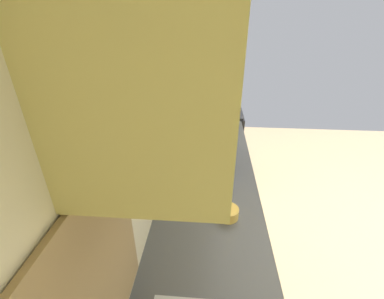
{
  "coord_description": "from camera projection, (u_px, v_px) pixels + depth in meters",
  "views": [
    {
      "loc": [
        -1.59,
        1.3,
        1.94
      ],
      "look_at": [
        -0.36,
        1.39,
        1.27
      ],
      "focal_mm": 23.97,
      "sensor_mm": 36.0,
      "label": 1
    }
  ],
  "objects": [
    {
      "name": "window_back_wall",
      "position": [
        95.0,
        290.0,
        0.68
      ],
      "size": [
        0.58,
        0.02,
        0.58
      ],
      "color": "#997A4C"
    },
    {
      "name": "counter_run",
      "position": [
        206.0,
        263.0,
        1.71
      ],
      "size": [
        2.78,
        0.64,
        0.92
      ],
      "color": "#E2CB71",
      "rests_on": "ground_plane"
    },
    {
      "name": "bowl",
      "position": [
        228.0,
        212.0,
        1.42
      ],
      "size": [
        0.12,
        0.12,
        0.06
      ],
      "color": "gold",
      "rests_on": "counter_run"
    },
    {
      "name": "wall_back",
      "position": [
        157.0,
        118.0,
        1.72
      ],
      "size": [
        3.8,
        0.12,
        2.6
      ],
      "primitive_type": "cube",
      "color": "beige",
      "rests_on": "ground_plane"
    },
    {
      "name": "oven_range",
      "position": [
        212.0,
        143.0,
        3.22
      ],
      "size": [
        0.7,
        0.67,
        1.1
      ],
      "color": "black",
      "rests_on": "ground_plane"
    },
    {
      "name": "microwave",
      "position": [
        208.0,
        147.0,
        1.86
      ],
      "size": [
        0.54,
        0.34,
        0.29
      ],
      "color": "white",
      "rests_on": "counter_run"
    },
    {
      "name": "ground_plane",
      "position": [
        354.0,
        264.0,
        2.23
      ],
      "size": [
        5.88,
        5.88,
        0.0
      ],
      "primitive_type": "plane",
      "color": "tan"
    },
    {
      "name": "upper_cabinets",
      "position": [
        182.0,
        17.0,
        1.02
      ],
      "size": [
        1.56,
        0.34,
        0.67
      ],
      "color": "#DFCB6F"
    }
  ]
}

